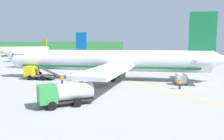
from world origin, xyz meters
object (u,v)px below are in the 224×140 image
(airliner_mid_apron, at_px, (46,55))
(service_truck_fuel, at_px, (36,73))
(airliner_far_taxiway, at_px, (14,50))
(cargo_container_mid, at_px, (181,79))
(cargo_container_near, at_px, (78,82))
(airliner_foreground, at_px, (110,61))
(crew_loader_left, at_px, (91,83))
(crew_loader_right, at_px, (71,75))
(service_truck_baggage, at_px, (65,93))
(crew_marshaller, at_px, (62,79))
(crew_supervisor, at_px, (180,83))
(airliner_distant, at_px, (31,48))

(airliner_mid_apron, xyz_separation_m, service_truck_fuel, (-9.03, -31.23, -1.60))
(airliner_far_taxiway, relative_size, cargo_container_mid, 15.35)
(cargo_container_near, distance_m, cargo_container_mid, 16.39)
(airliner_foreground, relative_size, crew_loader_left, 19.89)
(airliner_mid_apron, relative_size, crew_loader_right, 17.39)
(airliner_foreground, bearing_deg, service_truck_baggage, -134.15)
(service_truck_baggage, bearing_deg, cargo_container_mid, 7.22)
(crew_marshaller, distance_m, crew_supervisor, 18.39)
(crew_loader_right, bearing_deg, crew_marshaller, -132.06)
(airliner_foreground, bearing_deg, cargo_container_near, -148.43)
(airliner_distant, distance_m, cargo_container_mid, 138.82)
(crew_supervisor, bearing_deg, cargo_container_near, 148.51)
(crew_loader_left, bearing_deg, airliner_far_taxiway, 90.41)
(service_truck_baggage, xyz_separation_m, cargo_container_near, (4.47, 7.99, -0.40))
(service_truck_fuel, distance_m, crew_marshaller, 7.89)
(service_truck_fuel, relative_size, cargo_container_mid, 2.54)
(cargo_container_mid, distance_m, crew_loader_right, 18.82)
(airliner_distant, bearing_deg, airliner_far_taxiway, -111.64)
(crew_loader_left, bearing_deg, airliner_distant, 84.22)
(cargo_container_mid, xyz_separation_m, crew_marshaller, (-16.65, 9.64, 0.04))
(cargo_container_mid, bearing_deg, airliner_far_taxiway, 98.31)
(service_truck_baggage, distance_m, crew_loader_left, 8.25)
(crew_supervisor, bearing_deg, airliner_mid_apron, 98.58)
(airliner_mid_apron, height_order, crew_loader_left, airliner_mid_apron)
(cargo_container_mid, relative_size, crew_supervisor, 1.37)
(airliner_distant, xyz_separation_m, crew_loader_right, (-13.57, -126.39, -1.57))
(airliner_far_taxiway, relative_size, cargo_container_near, 16.08)
(airliner_foreground, bearing_deg, cargo_container_mid, -55.14)
(airliner_distant, distance_m, crew_supervisor, 141.18)
(airliner_far_taxiway, height_order, service_truck_fuel, airliner_far_taxiway)
(service_truck_fuel, xyz_separation_m, crew_marshaller, (2.71, -7.40, -0.24))
(airliner_foreground, height_order, airliner_far_taxiway, airliner_foreground)
(airliner_far_taxiway, bearing_deg, airliner_foreground, -85.23)
(airliner_far_taxiway, bearing_deg, service_truck_baggage, -92.70)
(airliner_foreground, bearing_deg, service_truck_fuel, 151.45)
(airliner_far_taxiway, xyz_separation_m, crew_loader_right, (0.83, -90.09, -1.86))
(crew_loader_left, distance_m, crew_loader_right, 8.94)
(airliner_far_taxiway, distance_m, cargo_container_near, 97.07)
(crew_loader_right, bearing_deg, crew_loader_left, -90.86)
(airliner_mid_apron, xyz_separation_m, airliner_far_taxiway, (-4.64, 54.24, 0.03))
(airliner_far_taxiway, height_order, cargo_container_mid, airliner_far_taxiway)
(airliner_distant, xyz_separation_m, crew_marshaller, (-16.07, -129.17, -1.58))
(airliner_far_taxiway, relative_size, crew_loader_right, 21.01)
(cargo_container_mid, relative_size, crew_marshaller, 1.38)
(service_truck_baggage, relative_size, cargo_container_near, 2.81)
(airliner_foreground, bearing_deg, airliner_mid_apron, 94.59)
(service_truck_baggage, bearing_deg, airliner_mid_apron, 79.32)
(service_truck_fuel, xyz_separation_m, crew_supervisor, (16.67, -19.39, -0.23))
(service_truck_baggage, relative_size, cargo_container_mid, 2.68)
(service_truck_baggage, bearing_deg, crew_loader_left, 46.75)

